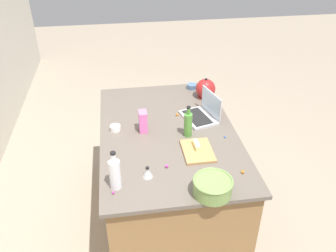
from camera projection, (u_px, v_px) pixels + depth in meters
ground_plane at (168, 213)px, 3.27m from camera, size 12.00×12.00×0.00m
island_counter at (168, 176)px, 3.03m from camera, size 1.62×1.05×0.90m
laptop at (203, 113)px, 2.94m from camera, size 0.36×0.30×0.22m
mixing_bowl_large at (213, 186)px, 2.17m from camera, size 0.25×0.25×0.11m
bottle_vinegar at (115, 174)px, 2.19m from camera, size 0.07×0.07×0.27m
bottle_olive at (188, 124)px, 2.69m from camera, size 0.06×0.06×0.25m
kettle at (205, 89)px, 3.23m from camera, size 0.21×0.18×0.20m
cutting_board at (198, 151)px, 2.56m from camera, size 0.29×0.21×0.02m
butter_stick_left at (197, 145)px, 2.57m from camera, size 0.11×0.04×0.04m
ramekin_small at (192, 86)px, 3.40m from camera, size 0.09×0.09×0.04m
ramekin_medium at (115, 128)px, 2.79m from camera, size 0.08×0.08×0.04m
kitchen_timer at (147, 172)px, 2.32m from camera, size 0.07×0.07×0.08m
candy_bag at (143, 121)px, 2.75m from camera, size 0.09×0.06×0.17m
candy_0 at (225, 137)px, 2.71m from camera, size 0.01×0.01×0.01m
candy_1 at (243, 172)px, 2.36m from camera, size 0.02×0.02×0.02m
candy_2 at (113, 193)px, 2.19m from camera, size 0.02×0.02×0.02m
candy_3 at (167, 166)px, 2.41m from camera, size 0.02×0.02×0.02m
candy_4 at (177, 115)px, 2.98m from camera, size 0.02×0.02×0.02m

